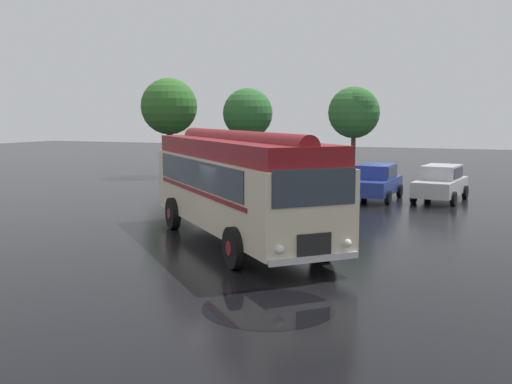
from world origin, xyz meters
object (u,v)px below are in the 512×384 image
car_near_left (276,176)px  car_far_right (441,183)px  car_mid_right (376,182)px  vintage_bus (237,182)px  car_mid_left (328,179)px

car_near_left → car_far_right: bearing=-1.4°
car_near_left → car_mid_right: 5.48m
car_mid_right → car_far_right: bearing=15.2°
vintage_bus → car_near_left: vintage_bus is taller
vintage_bus → car_mid_right: vintage_bus is taller
vintage_bus → car_far_right: bearing=67.7°
vintage_bus → car_mid_right: bearing=79.6°
vintage_bus → car_mid_left: (-0.33, 11.36, -1.05)m
car_mid_left → car_far_right: bearing=6.8°
car_mid_right → car_far_right: same height
car_mid_left → car_far_right: size_ratio=0.99×
car_mid_left → car_mid_right: 2.39m
car_mid_left → car_near_left: bearing=164.7°
car_near_left → car_far_right: size_ratio=0.99×
car_near_left → vintage_bus: bearing=-74.7°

